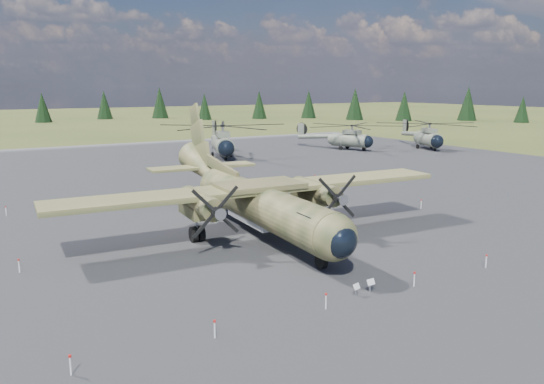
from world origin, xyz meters
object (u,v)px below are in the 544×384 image
helicopter_near (222,134)px  helicopter_far (428,131)px  transport_plane (253,195)px  helicopter_mid (350,132)px

helicopter_near → helicopter_far: size_ratio=1.08×
helicopter_near → transport_plane: bearing=-94.5°
transport_plane → helicopter_mid: 54.87m
helicopter_far → helicopter_mid: bearing=175.6°
transport_plane → helicopter_far: (52.04, 31.72, 0.44)m
transport_plane → helicopter_mid: transport_plane is taller
helicopter_near → helicopter_mid: (23.53, -1.45, -0.56)m
transport_plane → helicopter_far: transport_plane is taller
helicopter_far → helicopter_near: bearing=-169.8°
helicopter_mid → helicopter_far: size_ratio=0.95×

